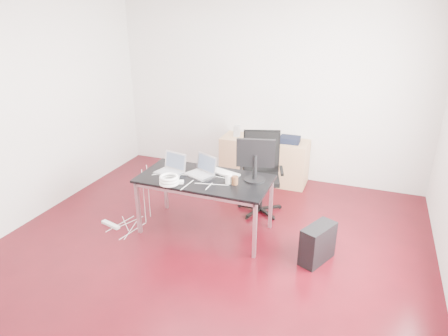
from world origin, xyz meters
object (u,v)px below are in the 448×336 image
(desk, at_px, (205,182))
(office_chair, at_px, (261,169))
(filing_cabinet_right, at_px, (291,164))
(filing_cabinet_left, at_px, (238,156))
(pc_tower, at_px, (318,244))

(desk, height_order, office_chair, office_chair)
(office_chair, distance_m, filing_cabinet_right, 1.03)
(filing_cabinet_left, bearing_deg, pc_tower, -50.48)
(desk, relative_size, pc_tower, 3.56)
(filing_cabinet_left, bearing_deg, office_chair, -55.85)
(filing_cabinet_right, height_order, pc_tower, filing_cabinet_right)
(desk, height_order, pc_tower, desk)
(filing_cabinet_right, relative_size, pc_tower, 1.56)
(filing_cabinet_left, height_order, pc_tower, filing_cabinet_left)
(desk, relative_size, filing_cabinet_right, 2.29)
(filing_cabinet_right, bearing_deg, office_chair, -102.86)
(pc_tower, bearing_deg, office_chair, 158.85)
(desk, bearing_deg, filing_cabinet_right, 68.49)
(office_chair, distance_m, filing_cabinet_left, 1.20)
(office_chair, relative_size, pc_tower, 2.40)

